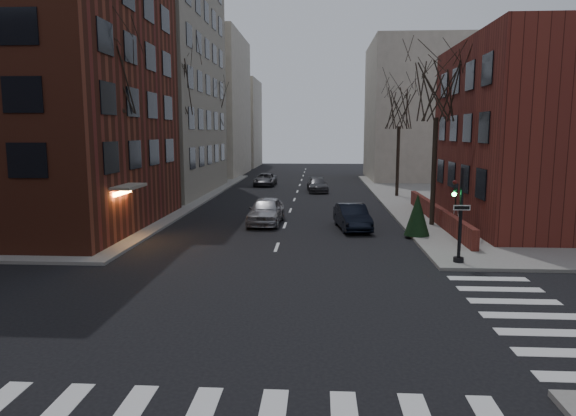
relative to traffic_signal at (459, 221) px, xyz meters
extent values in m
plane|color=black|center=(-7.94, -8.99, -1.91)|extent=(160.00, 160.00, 0.00)
cube|color=maroon|center=(-23.44, 7.51, 7.09)|extent=(15.00, 15.00, 18.00)
cube|color=gray|center=(-24.94, 25.01, 12.09)|extent=(18.00, 18.00, 28.00)
cube|color=maroon|center=(8.56, 10.01, 3.59)|extent=(12.00, 14.00, 11.00)
cube|color=maroon|center=(1.36, 10.01, -1.26)|extent=(0.35, 16.00, 1.00)
cube|color=#BFB4A2|center=(-22.94, 46.01, 7.09)|extent=(14.00, 16.00, 18.00)
cube|color=#BFB4A2|center=(7.06, 41.01, 6.09)|extent=(14.00, 14.00, 16.00)
cube|color=#BFB4A2|center=(-20.94, 63.01, 5.09)|extent=(10.00, 12.00, 14.00)
cylinder|color=black|center=(0.06, 0.01, 0.24)|extent=(0.14, 0.14, 4.00)
cylinder|color=black|center=(0.06, 0.01, -1.66)|extent=(0.44, 0.44, 0.20)
imported|color=black|center=(-0.19, 0.01, 1.09)|extent=(0.16, 0.20, 1.00)
sphere|color=#19FF4C|center=(-0.26, -0.04, 1.14)|extent=(0.18, 0.18, 0.18)
cube|color=white|center=(0.06, -0.11, 0.59)|extent=(0.70, 0.03, 0.22)
cylinder|color=#2D231C|center=(-16.74, 5.01, 1.57)|extent=(0.28, 0.28, 6.65)
cylinder|color=#2D231C|center=(-16.74, 17.01, 1.74)|extent=(0.28, 0.28, 7.00)
cylinder|color=#2D231C|center=(-16.74, 31.01, 1.39)|extent=(0.28, 0.28, 6.30)
cylinder|color=#2D231C|center=(0.86, 9.01, 1.39)|extent=(0.28, 0.28, 6.30)
cylinder|color=#2D231C|center=(0.86, 23.01, 1.22)|extent=(0.28, 0.28, 5.95)
cylinder|color=black|center=(-16.14, 13.01, 1.24)|extent=(0.12, 0.12, 6.00)
sphere|color=#FFA54C|center=(-16.14, 13.01, 4.34)|extent=(0.36, 0.36, 0.36)
cylinder|color=black|center=(-16.14, 33.01, 1.24)|extent=(0.12, 0.12, 6.00)
sphere|color=#FFA54C|center=(-16.14, 33.01, 4.34)|extent=(0.36, 0.36, 0.36)
imported|color=black|center=(-3.94, 7.97, -1.18)|extent=(2.14, 4.60, 1.46)
imported|color=#A2A1A6|center=(-9.13, 9.43, -1.09)|extent=(2.16, 4.91, 1.64)
imported|color=#3A3A3F|center=(-6.02, 26.87, -1.25)|extent=(2.21, 4.69, 1.32)
imported|color=#45454A|center=(-11.55, 32.17, -1.26)|extent=(2.19, 4.70, 1.30)
cube|color=white|center=(2.37, 9.37, -1.31)|extent=(0.57, 0.67, 0.90)
cone|color=black|center=(-0.64, 5.71, -0.64)|extent=(1.70, 1.70, 2.24)
camera|label=1|loc=(-5.89, -21.62, 3.71)|focal=32.00mm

